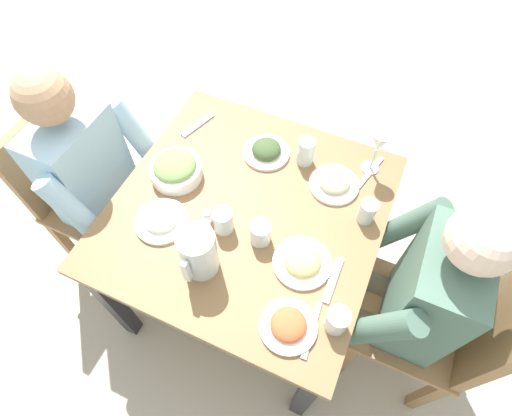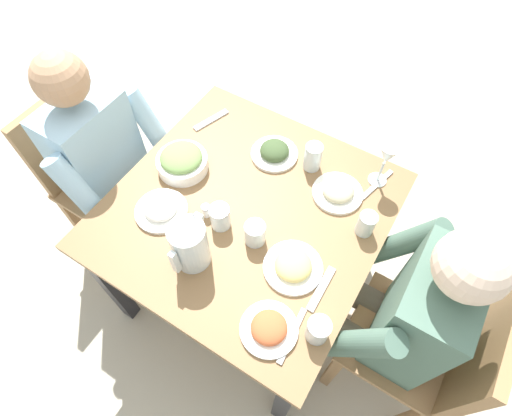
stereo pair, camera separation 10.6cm
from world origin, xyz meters
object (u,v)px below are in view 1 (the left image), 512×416
object	(u,v)px
water_pitcher	(198,252)
wine_glass	(379,144)
chair_far	(440,326)
plate_dolmas	(266,150)
salt_shaker	(208,216)
plate_rice_curry	(288,325)
plate_fries	(302,261)
water_glass_center	(223,221)
diner_near	(109,186)
water_glass_by_pitcher	(306,151)
water_glass_near_right	(367,211)
diner_far	(396,290)
chair_near	(81,190)
salad_bowl	(175,169)
water_glass_far_left	(260,233)
water_glass_far_right	(337,320)
dining_table	(248,225)
plate_yoghurt	(161,220)
plate_beans	(334,183)

from	to	relation	value
water_pitcher	wine_glass	size ratio (longest dim) A/B	0.97
chair_far	plate_dolmas	xyz separation A→B (m)	(-0.31, -0.83, 0.26)
water_pitcher	salt_shaker	distance (m)	0.19
plate_rice_curry	plate_fries	xyz separation A→B (m)	(-0.22, -0.04, 0.00)
water_glass_center	diner_near	bearing A→B (deg)	-92.74
wine_glass	diner_near	bearing A→B (deg)	-64.55
water_glass_by_pitcher	water_glass_near_right	bearing A→B (deg)	61.13
diner_far	plate_dolmas	distance (m)	0.71
chair_near	plate_rice_curry	xyz separation A→B (m)	(0.26, 1.09, 0.25)
water_pitcher	salad_bowl	bearing A→B (deg)	-137.82
diner_far	plate_dolmas	size ratio (longest dim) A/B	6.32
water_glass_far_left	wine_glass	size ratio (longest dim) A/B	0.46
diner_near	water_glass_far_right	size ratio (longest dim) A/B	13.17
water_pitcher	salad_bowl	xyz separation A→B (m)	(-0.29, -0.27, -0.05)
diner_far	chair_far	bearing A→B (deg)	90.00
salt_shaker	water_glass_far_left	bearing A→B (deg)	91.61
water_glass_center	water_glass_by_pitcher	bearing A→B (deg)	159.31
plate_rice_curry	water_glass_by_pitcher	distance (m)	0.67
dining_table	plate_fries	distance (m)	0.32
dining_table	wine_glass	world-z (taller)	wine_glass
plate_rice_curry	plate_yoghurt	xyz separation A→B (m)	(-0.16, -0.55, 0.00)
salad_bowl	wine_glass	bearing A→B (deg)	117.01
salt_shaker	salad_bowl	bearing A→B (deg)	-122.31
plate_fries	wine_glass	size ratio (longest dim) A/B	1.02
plate_beans	plate_yoghurt	bearing A→B (deg)	-51.33
plate_dolmas	diner_near	bearing A→B (deg)	-57.23
chair_near	plate_fries	bearing A→B (deg)	87.70
plate_rice_curry	wine_glass	xyz separation A→B (m)	(-0.71, 0.06, 0.12)
diner_near	water_glass_far_right	distance (m)	1.04
salt_shaker	water_glass_near_right	bearing A→B (deg)	115.05
plate_rice_curry	wine_glass	distance (m)	0.72
diner_far	water_glass_by_pitcher	size ratio (longest dim) A/B	10.34
plate_rice_curry	diner_far	bearing A→B (deg)	136.01
chair_near	plate_beans	world-z (taller)	chair_near
water_pitcher	plate_beans	distance (m)	0.59
plate_fries	water_glass_far_left	world-z (taller)	water_glass_far_left
water_glass_center	water_glass_far_left	distance (m)	0.14
water_glass_center	dining_table	bearing A→B (deg)	157.84
plate_yoghurt	water_glass_near_right	bearing A→B (deg)	115.61
diner_far	plate_dolmas	world-z (taller)	diner_far
chair_near	water_glass_far_right	bearing A→B (deg)	80.88
water_pitcher	water_glass_by_pitcher	distance (m)	0.59
dining_table	water_glass_by_pitcher	size ratio (longest dim) A/B	8.43
chair_near	water_glass_near_right	bearing A→B (deg)	100.31
water_pitcher	water_glass_by_pitcher	bearing A→B (deg)	164.58
diner_near	water_glass_far_right	world-z (taller)	diner_near
diner_near	plate_rice_curry	size ratio (longest dim) A/B	6.54
chair_near	wine_glass	distance (m)	1.29
water_glass_far_left	wine_glass	xyz separation A→B (m)	(-0.46, 0.26, 0.10)
diner_far	plate_dolmas	bearing A→B (deg)	-116.15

